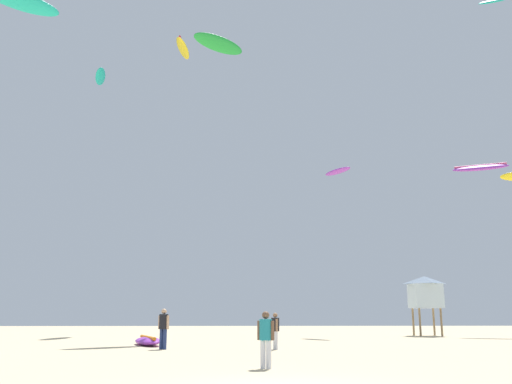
% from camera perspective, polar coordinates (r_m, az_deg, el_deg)
% --- Properties ---
extents(person_foreground, '(0.48, 0.36, 1.59)m').
position_cam_1_polar(person_foreground, '(16.24, 1.01, -14.55)').
color(person_foreground, silver).
rests_on(person_foreground, ground).
extents(person_midground, '(0.51, 0.39, 1.74)m').
position_cam_1_polar(person_midground, '(25.19, -9.53, -13.44)').
color(person_midground, navy).
rests_on(person_midground, ground).
extents(person_left, '(0.35, 0.50, 1.56)m').
position_cam_1_polar(person_left, '(24.81, 2.01, -13.85)').
color(person_left, silver).
rests_on(person_left, ground).
extents(kite_grounded_near, '(2.26, 3.88, 0.48)m').
position_cam_1_polar(kite_grounded_near, '(28.53, -11.13, -14.85)').
color(kite_grounded_near, purple).
rests_on(kite_grounded_near, ground).
extents(lifeguard_tower, '(2.30, 2.30, 4.15)m').
position_cam_1_polar(lifeguard_tower, '(41.84, 17.06, -9.81)').
color(lifeguard_tower, '#8C704C').
rests_on(lifeguard_tower, ground).
extents(kite_aloft_0, '(4.25, 2.71, 0.79)m').
position_cam_1_polar(kite_aloft_0, '(46.06, 22.16, 2.34)').
color(kite_aloft_0, purple).
extents(kite_aloft_2, '(2.02, 2.79, 0.32)m').
position_cam_1_polar(kite_aloft_2, '(41.68, 8.43, 2.12)').
color(kite_aloft_2, purple).
extents(kite_aloft_3, '(3.96, 3.45, 1.00)m').
position_cam_1_polar(kite_aloft_3, '(40.10, -3.88, 15.01)').
color(kite_aloft_3, green).
extents(kite_aloft_5, '(3.80, 3.23, 0.81)m').
position_cam_1_polar(kite_aloft_5, '(32.27, -23.08, 17.63)').
color(kite_aloft_5, '#19B29E').
extents(kite_aloft_7, '(1.47, 4.36, 1.00)m').
position_cam_1_polar(kite_aloft_7, '(54.21, -7.56, 14.49)').
color(kite_aloft_7, yellow).
extents(kite_aloft_8, '(2.18, 1.34, 0.54)m').
position_cam_1_polar(kite_aloft_8, '(49.75, 23.25, 17.63)').
color(kite_aloft_8, '#19B29E').
extents(kite_aloft_9, '(1.98, 4.30, 1.06)m').
position_cam_1_polar(kite_aloft_9, '(59.91, -15.77, 11.40)').
color(kite_aloft_9, '#19B29E').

